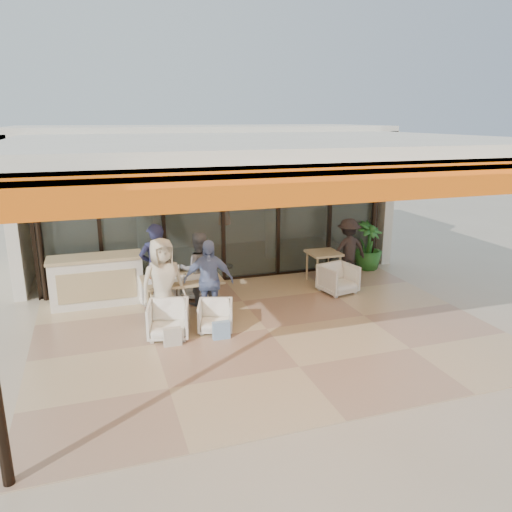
{
  "coord_description": "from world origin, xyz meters",
  "views": [
    {
      "loc": [
        -2.82,
        -7.85,
        3.71
      ],
      "look_at": [
        0.1,
        0.9,
        1.15
      ],
      "focal_mm": 35.0,
      "sensor_mm": 36.0,
      "label": 1
    }
  ],
  "objects_px": {
    "diner_navy": "(156,267)",
    "potted_palm": "(368,246)",
    "chair_near_right": "(215,315)",
    "side_table": "(324,256)",
    "side_chair": "(338,278)",
    "diner_cream": "(163,283)",
    "host_counter": "(97,280)",
    "diner_periwinkle": "(208,281)",
    "standing_woman": "(348,249)",
    "chair_near_left": "(168,318)",
    "dining_table": "(181,281)",
    "diner_grey": "(198,269)",
    "chair_far_right": "(194,281)",
    "chair_far_left": "(154,284)"
  },
  "relations": [
    {
      "from": "diner_navy",
      "to": "potted_palm",
      "type": "xyz_separation_m",
      "value": [
        5.4,
        1.08,
        -0.26
      ]
    },
    {
      "from": "chair_near_right",
      "to": "side_table",
      "type": "bearing_deg",
      "value": 48.54
    },
    {
      "from": "side_chair",
      "to": "potted_palm",
      "type": "height_order",
      "value": "potted_palm"
    },
    {
      "from": "chair_near_right",
      "to": "potted_palm",
      "type": "relative_size",
      "value": 0.51
    },
    {
      "from": "diner_cream",
      "to": "potted_palm",
      "type": "relative_size",
      "value": 1.36
    },
    {
      "from": "chair_near_right",
      "to": "diner_navy",
      "type": "xyz_separation_m",
      "value": [
        -0.84,
        1.4,
        0.57
      ]
    },
    {
      "from": "host_counter",
      "to": "side_chair",
      "type": "distance_m",
      "value": 5.08
    },
    {
      "from": "side_chair",
      "to": "side_table",
      "type": "bearing_deg",
      "value": 77.15
    },
    {
      "from": "potted_palm",
      "to": "diner_navy",
      "type": "bearing_deg",
      "value": -168.73
    },
    {
      "from": "diner_periwinkle",
      "to": "standing_woman",
      "type": "bearing_deg",
      "value": 33.54
    },
    {
      "from": "chair_near_left",
      "to": "chair_near_right",
      "type": "relative_size",
      "value": 1.15
    },
    {
      "from": "diner_periwinkle",
      "to": "side_table",
      "type": "distance_m",
      "value": 3.32
    },
    {
      "from": "diner_cream",
      "to": "standing_woman",
      "type": "height_order",
      "value": "diner_cream"
    },
    {
      "from": "host_counter",
      "to": "chair_near_right",
      "type": "relative_size",
      "value": 2.98
    },
    {
      "from": "dining_table",
      "to": "diner_navy",
      "type": "relative_size",
      "value": 0.85
    },
    {
      "from": "diner_navy",
      "to": "diner_grey",
      "type": "distance_m",
      "value": 0.85
    },
    {
      "from": "host_counter",
      "to": "dining_table",
      "type": "height_order",
      "value": "host_counter"
    },
    {
      "from": "chair_far_right",
      "to": "side_table",
      "type": "xyz_separation_m",
      "value": [
        3.02,
        -0.03,
        0.28
      ]
    },
    {
      "from": "chair_far_right",
      "to": "diner_navy",
      "type": "relative_size",
      "value": 0.41
    },
    {
      "from": "side_table",
      "to": "potted_palm",
      "type": "height_order",
      "value": "potted_palm"
    },
    {
      "from": "host_counter",
      "to": "diner_grey",
      "type": "xyz_separation_m",
      "value": [
        1.97,
        -0.64,
        0.23
      ]
    },
    {
      "from": "diner_cream",
      "to": "dining_table",
      "type": "bearing_deg",
      "value": 34.87
    },
    {
      "from": "diner_grey",
      "to": "chair_near_right",
      "type": "bearing_deg",
      "value": 94.13
    },
    {
      "from": "chair_far_right",
      "to": "dining_table",
      "type": "bearing_deg",
      "value": 76.33
    },
    {
      "from": "chair_far_left",
      "to": "diner_periwinkle",
      "type": "distance_m",
      "value": 1.69
    },
    {
      "from": "chair_far_left",
      "to": "diner_grey",
      "type": "bearing_deg",
      "value": 141.11
    },
    {
      "from": "chair_far_left",
      "to": "chair_near_left",
      "type": "xyz_separation_m",
      "value": [
        0.0,
        -1.9,
        -0.01
      ]
    },
    {
      "from": "chair_near_left",
      "to": "diner_periwinkle",
      "type": "bearing_deg",
      "value": 43.45
    },
    {
      "from": "potted_palm",
      "to": "diner_grey",
      "type": "bearing_deg",
      "value": -166.72
    },
    {
      "from": "host_counter",
      "to": "diner_navy",
      "type": "xyz_separation_m",
      "value": [
        1.13,
        -0.64,
        0.35
      ]
    },
    {
      "from": "side_table",
      "to": "potted_palm",
      "type": "distance_m",
      "value": 1.65
    },
    {
      "from": "dining_table",
      "to": "chair_far_right",
      "type": "height_order",
      "value": "dining_table"
    },
    {
      "from": "dining_table",
      "to": "diner_periwinkle",
      "type": "bearing_deg",
      "value": -46.97
    },
    {
      "from": "dining_table",
      "to": "diner_grey",
      "type": "bearing_deg",
      "value": 46.21
    },
    {
      "from": "chair_far_right",
      "to": "side_table",
      "type": "distance_m",
      "value": 3.04
    },
    {
      "from": "side_table",
      "to": "side_chair",
      "type": "distance_m",
      "value": 0.8
    },
    {
      "from": "chair_far_right",
      "to": "diner_grey",
      "type": "height_order",
      "value": "diner_grey"
    },
    {
      "from": "chair_near_right",
      "to": "diner_navy",
      "type": "distance_m",
      "value": 1.73
    },
    {
      "from": "host_counter",
      "to": "potted_palm",
      "type": "bearing_deg",
      "value": 3.83
    },
    {
      "from": "chair_far_left",
      "to": "side_chair",
      "type": "relative_size",
      "value": 1.02
    },
    {
      "from": "standing_woman",
      "to": "side_chair",
      "type": "bearing_deg",
      "value": 47.46
    },
    {
      "from": "potted_palm",
      "to": "standing_woman",
      "type": "bearing_deg",
      "value": -148.81
    },
    {
      "from": "chair_near_right",
      "to": "potted_palm",
      "type": "bearing_deg",
      "value": 45.34
    },
    {
      "from": "diner_cream",
      "to": "side_table",
      "type": "distance_m",
      "value": 4.1
    },
    {
      "from": "side_chair",
      "to": "chair_near_left",
      "type": "bearing_deg",
      "value": -176.71
    },
    {
      "from": "diner_navy",
      "to": "side_chair",
      "type": "xyz_separation_m",
      "value": [
        3.86,
        -0.28,
        -0.52
      ]
    },
    {
      "from": "chair_far_right",
      "to": "diner_navy",
      "type": "distance_m",
      "value": 1.11
    },
    {
      "from": "chair_far_left",
      "to": "chair_near_right",
      "type": "xyz_separation_m",
      "value": [
        0.84,
        -1.9,
        -0.06
      ]
    },
    {
      "from": "dining_table",
      "to": "diner_grey",
      "type": "height_order",
      "value": "diner_grey"
    },
    {
      "from": "diner_cream",
      "to": "side_table",
      "type": "height_order",
      "value": "diner_cream"
    }
  ]
}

